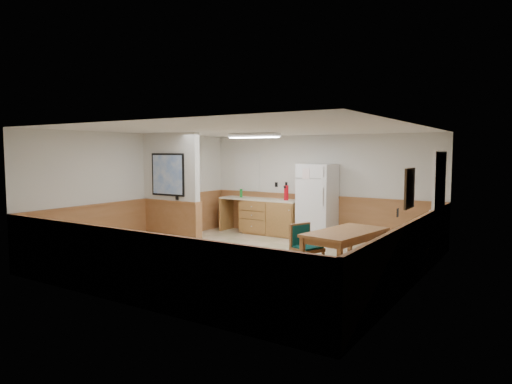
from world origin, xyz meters
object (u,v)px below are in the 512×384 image
Objects in this scene: dining_table at (346,236)px; dining_bench at (400,261)px; refrigerator at (317,202)px; dining_chair at (304,244)px; fire_extinguisher at (286,192)px; soap_bottle at (241,193)px.

dining_bench is (0.91, 0.04, -0.31)m from dining_table.
refrigerator is 3.02m from dining_chair.
soap_bottle is (-1.37, 0.02, -0.09)m from fire_extinguisher.
refrigerator reaches higher than dining_table.
dining_bench is 1.83× the size of dining_chair.
soap_bottle is (-2.22, 0.05, 0.10)m from refrigerator.
refrigerator reaches higher than soap_bottle.
dining_chair is at bearing -67.27° from refrigerator.
dining_bench is at bearing -27.74° from soap_bottle.
dining_chair is 3.87× the size of soap_bottle.
dining_chair is 4.37m from soap_bottle.
soap_bottle is at bearing 155.81° from dining_table.
dining_chair is at bearing -72.18° from fire_extinguisher.
fire_extinguisher is 2.05× the size of soap_bottle.
refrigerator is 2.22m from soap_bottle.
soap_bottle is (-3.92, 2.58, 0.35)m from dining_table.
dining_chair reaches higher than dining_bench.
fire_extinguisher is at bearing 154.50° from dining_bench.
fire_extinguisher is at bearing 145.75° from dining_chair.
refrigerator reaches higher than dining_chair.
fire_extinguisher reaches higher than soap_bottle.
soap_bottle is (-4.83, 2.54, 0.67)m from dining_bench.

